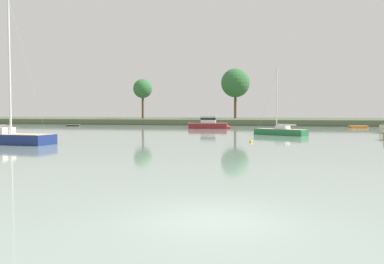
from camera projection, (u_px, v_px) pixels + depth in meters
The scene contains 10 objects.
ground_plane at pixel (214, 218), 10.68m from camera, with size 553.67×553.67×0.00m, color gray.
far_shore_bank at pixel (286, 121), 110.12m from camera, with size 249.15×49.51×1.29m, color #4C563D.
dinghy_orange at pixel (358, 127), 75.04m from camera, with size 3.51×2.14×0.61m.
cruiser_maroon at pixel (212, 125), 72.70m from camera, with size 8.05×3.08×4.11m.
sailboat_green at pixel (280, 133), 50.88m from camera, with size 6.84×5.11×9.05m.
sailboat_navy at pixel (4, 141), 36.52m from camera, with size 9.63×3.29×13.75m.
dinghy_black at pixel (73, 125), 86.73m from camera, with size 3.00×1.91×0.41m.
mooring_buoy_yellow at pixel (251, 142), 38.55m from camera, with size 0.34×0.34×0.39m.
shore_tree_left_mid at pixel (235, 83), 113.54m from camera, with size 8.08×8.08×14.00m.
shore_tree_inland_a at pixel (143, 89), 109.79m from camera, with size 5.17×5.17×10.73m.
Camera 1 is at (2.00, -10.39, 2.79)m, focal length 37.86 mm.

